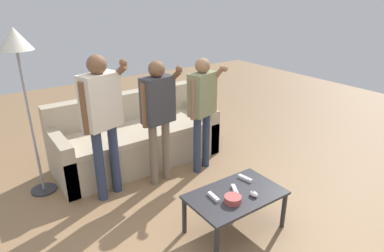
{
  "coord_description": "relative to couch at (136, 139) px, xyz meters",
  "views": [
    {
      "loc": [
        -1.61,
        -2.19,
        2.14
      ],
      "look_at": [
        0.15,
        0.33,
        0.89
      ],
      "focal_mm": 31.27,
      "sensor_mm": 36.0,
      "label": 1
    }
  ],
  "objects": [
    {
      "name": "coffee_table",
      "position": [
        0.13,
        -1.82,
        0.04
      ],
      "size": [
        0.89,
        0.55,
        0.4
      ],
      "color": "#2D2D33",
      "rests_on": "ground"
    },
    {
      "name": "game_remote_wand_spare",
      "position": [
        -0.09,
        -1.76,
        0.11
      ],
      "size": [
        0.05,
        0.16,
        0.03
      ],
      "color": "white",
      "rests_on": "coffee_table"
    },
    {
      "name": "player_center",
      "position": [
        0.0,
        -0.65,
        0.61
      ],
      "size": [
        0.45,
        0.29,
        1.46
      ],
      "color": "#756656",
      "rests_on": "ground"
    },
    {
      "name": "game_remote_wand_near",
      "position": [
        0.37,
        -1.69,
        0.11
      ],
      "size": [
        0.06,
        0.16,
        0.03
      ],
      "color": "white",
      "rests_on": "coffee_table"
    },
    {
      "name": "player_left",
      "position": [
        -0.61,
        -0.58,
        0.68
      ],
      "size": [
        0.5,
        0.31,
        1.57
      ],
      "color": "#2D3856",
      "rests_on": "ground"
    },
    {
      "name": "ground_plane",
      "position": [
        -0.09,
        -1.54,
        -0.31
      ],
      "size": [
        12.0,
        12.0,
        0.0
      ],
      "primitive_type": "plane",
      "color": "#93704C"
    },
    {
      "name": "floor_lamp",
      "position": [
        -1.21,
        -0.06,
        1.26
      ],
      "size": [
        0.33,
        0.33,
        1.82
      ],
      "color": "#2D2D33",
      "rests_on": "ground"
    },
    {
      "name": "couch",
      "position": [
        0.0,
        0.0,
        0.0
      ],
      "size": [
        2.1,
        0.86,
        0.87
      ],
      "color": "#B7A88E",
      "rests_on": "ground"
    },
    {
      "name": "player_right",
      "position": [
        0.58,
        -0.69,
        0.59
      ],
      "size": [
        0.46,
        0.31,
        1.43
      ],
      "color": "#2D3856",
      "rests_on": "ground"
    },
    {
      "name": "game_remote_nunchuk",
      "position": [
        0.23,
        -1.95,
        0.12
      ],
      "size": [
        0.06,
        0.09,
        0.05
      ],
      "color": "white",
      "rests_on": "coffee_table"
    },
    {
      "name": "game_remote_wand_far",
      "position": [
        0.15,
        -1.79,
        0.11
      ],
      "size": [
        0.11,
        0.16,
        0.03
      ],
      "color": "white",
      "rests_on": "coffee_table"
    },
    {
      "name": "snack_bowl",
      "position": [
        0.02,
        -1.9,
        0.12
      ],
      "size": [
        0.15,
        0.15,
        0.06
      ],
      "primitive_type": "cylinder",
      "color": "#B24C47",
      "rests_on": "coffee_table"
    }
  ]
}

